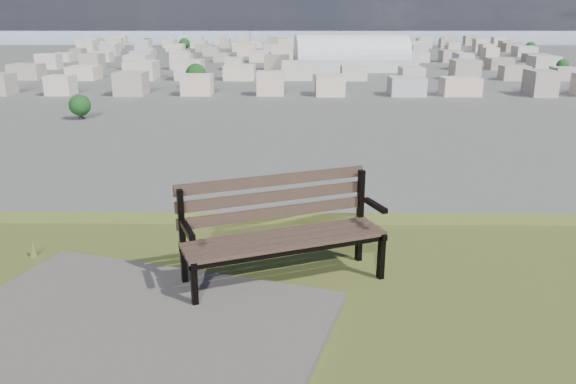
{
  "coord_description": "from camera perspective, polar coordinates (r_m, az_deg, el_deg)",
  "views": [
    {
      "loc": [
        -1.09,
        -2.51,
        27.48
      ],
      "look_at": [
        -1.18,
        4.38,
        25.3
      ],
      "focal_mm": 35.0,
      "sensor_mm": 36.0,
      "label": 1
    }
  ],
  "objects": [
    {
      "name": "bay_water",
      "position": [
        902.92,
        0.83,
        15.81
      ],
      "size": [
        2400.0,
        700.0,
        0.12
      ],
      "primitive_type": "cube",
      "color": "#8290A5",
      "rests_on": "ground"
    },
    {
      "name": "park_bench",
      "position": [
        5.35,
        -0.7,
        -3.39
      ],
      "size": [
        2.01,
        1.28,
        1.01
      ],
      "rotation": [
        0.0,
        0.0,
        0.38
      ],
      "color": "#49332A",
      "rests_on": "hilltop_mesa"
    },
    {
      "name": "city_trees",
      "position": [
        323.29,
        -3.86,
        13.5
      ],
      "size": [
        406.52,
        387.2,
        9.98
      ],
      "color": "black",
      "rests_on": "ground"
    },
    {
      "name": "arena",
      "position": [
        295.86,
        6.4,
        13.22
      ],
      "size": [
        58.93,
        29.76,
        23.95
      ],
      "rotation": [
        0.0,
        0.0,
        0.1
      ],
      "color": "#B7B7B2",
      "rests_on": "ground"
    },
    {
      "name": "city_blocks",
      "position": [
        397.68,
        0.92,
        14.09
      ],
      "size": [
        395.0,
        361.0,
        7.0
      ],
      "color": "beige",
      "rests_on": "ground"
    },
    {
      "name": "far_hills",
      "position": [
        1406.71,
        -1.79,
        17.46
      ],
      "size": [
        2050.0,
        340.0,
        60.0
      ],
      "color": "#A5B3CD",
      "rests_on": "ground"
    }
  ]
}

